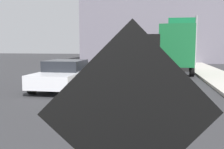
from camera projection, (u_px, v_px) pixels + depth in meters
lane_center_stripe at (95, 126)px, 6.64m from camera, size 0.14×36.00×0.01m
roadwork_sign at (131, 118)px, 2.24m from camera, size 1.60×0.38×2.33m
arrow_board_trailer at (145, 75)px, 13.93m from camera, size 1.60×1.93×2.70m
box_truck at (176, 49)px, 19.04m from camera, size 2.68×6.99×3.46m
pickup_car at (65, 75)px, 12.30m from camera, size 2.08×4.45×1.38m
highway_guide_sign at (188, 32)px, 25.02m from camera, size 2.79×0.26×5.00m
far_building_block at (159, 24)px, 33.85m from camera, size 19.26×9.36×9.75m
traffic_cone_mid_lane at (137, 117)px, 6.36m from camera, size 0.36×0.36×0.65m
traffic_cone_far_lane at (133, 99)px, 8.49m from camera, size 0.36×0.36×0.65m
traffic_cone_curbside at (138, 86)px, 11.29m from camera, size 0.36×0.36×0.62m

